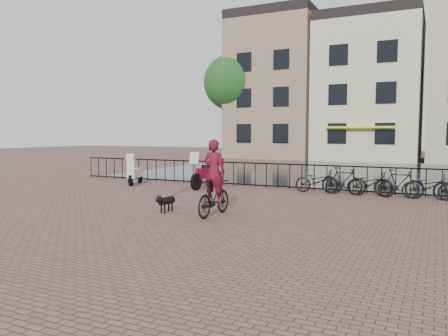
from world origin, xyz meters
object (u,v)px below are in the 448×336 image
at_px(dog, 167,203).
at_px(motorcycle, 207,169).
at_px(scooter, 135,168).
at_px(cyclist, 214,182).

distance_m(dog, motorcycle, 5.61).
bearing_deg(scooter, dog, -64.45).
bearing_deg(scooter, cyclist, -56.53).
xyz_separation_m(cyclist, dog, (-1.48, -0.10, -0.66)).
relative_size(motorcycle, scooter, 1.38).
height_order(cyclist, motorcycle, cyclist).
bearing_deg(motorcycle, scooter, -171.53).
distance_m(cyclist, scooter, 8.16).
distance_m(cyclist, dog, 1.63).
distance_m(cyclist, motorcycle, 6.08).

